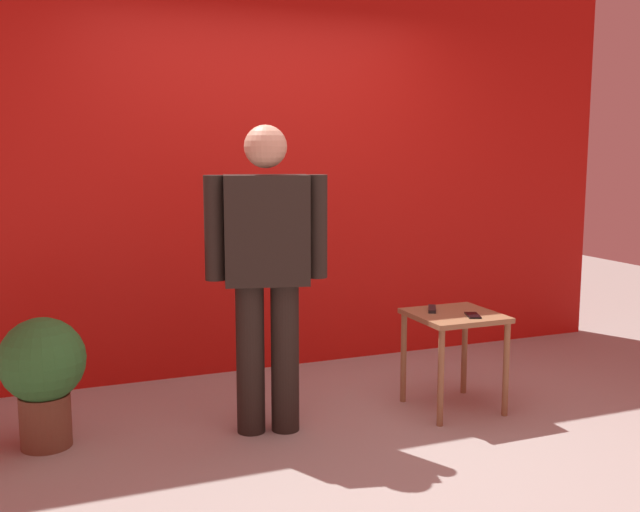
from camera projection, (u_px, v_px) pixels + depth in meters
ground_plane at (369, 450)px, 3.80m from camera, size 12.00×12.00×0.00m
back_wall_red at (268, 151)px, 5.09m from camera, size 5.48×0.12×3.05m
standing_person at (267, 264)px, 3.93m from camera, size 0.66×0.32×1.67m
side_table at (454, 329)px, 4.34m from camera, size 0.50×0.50×0.58m
cell_phone at (473, 315)px, 4.25m from camera, size 0.12×0.16×0.01m
tv_remote at (432, 309)px, 4.40m from camera, size 0.12×0.17×0.02m
potted_plant at (43, 371)px, 3.79m from camera, size 0.44×0.44×0.69m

